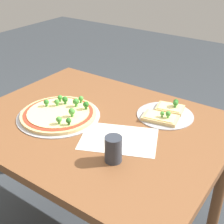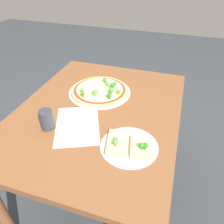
{
  "view_description": "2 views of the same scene",
  "coord_description": "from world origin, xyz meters",
  "views": [
    {
      "loc": [
        -0.74,
        0.94,
        1.44
      ],
      "look_at": [
        -0.02,
        -0.09,
        0.74
      ],
      "focal_mm": 50.0,
      "sensor_mm": 36.0,
      "label": 1
    },
    {
      "loc": [
        -0.91,
        -0.37,
        1.43
      ],
      "look_at": [
        -0.02,
        -0.09,
        0.74
      ],
      "focal_mm": 35.0,
      "sensor_mm": 36.0,
      "label": 2
    }
  ],
  "objects": [
    {
      "name": "ground_plane",
      "position": [
        0.0,
        0.0,
        0.0
      ],
      "size": [
        8.0,
        8.0,
        0.0
      ],
      "primitive_type": "plane",
      "color": "#33383D"
    },
    {
      "name": "dining_table",
      "position": [
        0.0,
        0.0,
        0.62
      ],
      "size": [
        1.12,
        0.88,
        0.72
      ],
      "color": "brown",
      "rests_on": "ground_plane"
    },
    {
      "name": "pizza_tray_whole",
      "position": [
        0.18,
        0.05,
        0.73
      ],
      "size": [
        0.38,
        0.38,
        0.07
      ],
      "color": "#A3A3A8",
      "rests_on": "dining_table"
    },
    {
      "name": "pizza_tray_slice",
      "position": [
        -0.22,
        -0.23,
        0.73
      ],
      "size": [
        0.26,
        0.26,
        0.06
      ],
      "color": "#A3A3A8",
      "rests_on": "dining_table"
    },
    {
      "name": "drinking_cup",
      "position": [
        -0.22,
        0.18,
        0.77
      ],
      "size": [
        0.06,
        0.06,
        0.1
      ],
      "primitive_type": "cylinder",
      "color": "#2D333D",
      "rests_on": "dining_table"
    },
    {
      "name": "paper_menu",
      "position": [
        -0.16,
        0.05,
        0.72
      ],
      "size": [
        0.37,
        0.32,
        0.0
      ],
      "primitive_type": "cube",
      "rotation": [
        0.0,
        0.0,
        0.42
      ],
      "color": "silver",
      "rests_on": "dining_table"
    }
  ]
}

